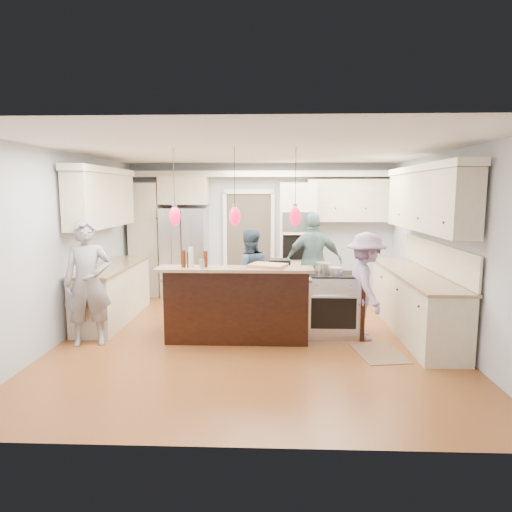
{
  "coord_description": "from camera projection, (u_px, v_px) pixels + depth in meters",
  "views": [
    {
      "loc": [
        0.26,
        -6.54,
        2.12
      ],
      "look_at": [
        0.0,
        0.35,
        1.15
      ],
      "focal_mm": 32.0,
      "sensor_mm": 36.0,
      "label": 1
    }
  ],
  "objects": [
    {
      "name": "floor_rug",
      "position": [
        379.0,
        353.0,
        6.04
      ],
      "size": [
        0.7,
        0.91,
        0.01
      ],
      "primitive_type": "cube",
      "rotation": [
        0.0,
        0.0,
        0.17
      ],
      "color": "#7F6145",
      "rests_on": "ground"
    },
    {
      "name": "cutting_board",
      "position": [
        268.0,
        265.0,
        6.15
      ],
      "size": [
        0.56,
        0.48,
        0.04
      ],
      "primitive_type": "cube",
      "rotation": [
        0.0,
        0.0,
        -0.36
      ],
      "color": "tan",
      "rests_on": "kitchen_island"
    },
    {
      "name": "person_far_left",
      "position": [
        249.0,
        275.0,
        7.52
      ],
      "size": [
        0.87,
        0.76,
        1.54
      ],
      "primitive_type": "imported",
      "rotation": [
        0.0,
        0.0,
        3.41
      ],
      "color": "#2E435A",
      "rests_on": "ground"
    },
    {
      "name": "pot_small",
      "position": [
        336.0,
        271.0,
        6.69
      ],
      "size": [
        0.21,
        0.21,
        0.1
      ],
      "primitive_type": "cylinder",
      "color": "#B7B7BC",
      "rests_on": "island_range"
    },
    {
      "name": "room_shell",
      "position": [
        255.0,
        213.0,
        6.53
      ],
      "size": [
        5.54,
        6.04,
        2.72
      ],
      "color": "#B2BCC6",
      "rests_on": "ground"
    },
    {
      "name": "water_bottle",
      "position": [
        191.0,
        257.0,
        6.06
      ],
      "size": [
        0.08,
        0.08,
        0.27
      ],
      "primitive_type": "cylinder",
      "rotation": [
        0.0,
        0.0,
        -0.4
      ],
      "color": "silver",
      "rests_on": "kitchen_island"
    },
    {
      "name": "kitchen_island",
      "position": [
        239.0,
        303.0,
        6.79
      ],
      "size": [
        2.1,
        1.46,
        1.12
      ],
      "color": "black",
      "rests_on": "ground"
    },
    {
      "name": "person_far_right",
      "position": [
        314.0,
        262.0,
        8.2
      ],
      "size": [
        1.06,
        0.5,
        1.76
      ],
      "primitive_type": "imported",
      "rotation": [
        0.0,
        0.0,
        3.21
      ],
      "color": "slate",
      "rests_on": "ground"
    },
    {
      "name": "oven_column",
      "position": [
        297.0,
        240.0,
        9.23
      ],
      "size": [
        0.72,
        0.69,
        2.3
      ],
      "color": "beige",
      "rests_on": "ground"
    },
    {
      "name": "left_cabinets",
      "position": [
        109.0,
        257.0,
        7.52
      ],
      "size": [
        0.64,
        2.3,
        2.51
      ],
      "color": "beige",
      "rests_on": "ground"
    },
    {
      "name": "pot_large",
      "position": [
        323.0,
        267.0,
        6.94
      ],
      "size": [
        0.23,
        0.23,
        0.14
      ],
      "primitive_type": "cylinder",
      "color": "#B7B7BC",
      "rests_on": "island_range"
    },
    {
      "name": "right_counter_run",
      "position": [
        419.0,
        264.0,
        6.84
      ],
      "size": [
        0.64,
        3.1,
        2.51
      ],
      "color": "beige",
      "rests_on": "ground"
    },
    {
      "name": "person_range_side",
      "position": [
        366.0,
        286.0,
        6.57
      ],
      "size": [
        0.65,
        1.04,
        1.55
      ],
      "primitive_type": "imported",
      "rotation": [
        0.0,
        0.0,
        1.65
      ],
      "color": "#9179A3",
      "rests_on": "ground"
    },
    {
      "name": "pendant_lights",
      "position": [
        235.0,
        216.0,
        6.03
      ],
      "size": [
        1.75,
        0.15,
        1.03
      ],
      "color": "black",
      "rests_on": "ground"
    },
    {
      "name": "island_range",
      "position": [
        333.0,
        304.0,
        6.82
      ],
      "size": [
        0.82,
        0.71,
        0.92
      ],
      "color": "#B7B7BC",
      "rests_on": "ground"
    },
    {
      "name": "drink_can",
      "position": [
        202.0,
        264.0,
        6.03
      ],
      "size": [
        0.08,
        0.08,
        0.12
      ],
      "primitive_type": "cylinder",
      "rotation": [
        0.0,
        0.0,
        0.25
      ],
      "color": "#B7B7BC",
      "rests_on": "kitchen_island"
    },
    {
      "name": "back_upper_cabinets",
      "position": [
        224.0,
        214.0,
        9.31
      ],
      "size": [
        5.3,
        0.61,
        2.54
      ],
      "color": "beige",
      "rests_on": "ground"
    },
    {
      "name": "person_bar_end",
      "position": [
        88.0,
        283.0,
        6.3
      ],
      "size": [
        0.73,
        0.58,
        1.75
      ],
      "primitive_type": "imported",
      "rotation": [
        0.0,
        0.0,
        0.28
      ],
      "color": "gray",
      "rests_on": "ground"
    },
    {
      "name": "beer_bottle_c",
      "position": [
        189.0,
        259.0,
        6.09
      ],
      "size": [
        0.05,
        0.05,
        0.21
      ],
      "primitive_type": "cylinder",
      "rotation": [
        0.0,
        0.0,
        -0.02
      ],
      "color": "#42190B",
      "rests_on": "kitchen_island"
    },
    {
      "name": "beer_bottle_a",
      "position": [
        183.0,
        259.0,
        6.09
      ],
      "size": [
        0.08,
        0.08,
        0.23
      ],
      "primitive_type": "cylinder",
      "rotation": [
        0.0,
        0.0,
        -0.4
      ],
      "color": "#42190B",
      "rests_on": "kitchen_island"
    },
    {
      "name": "refrigerator",
      "position": [
        185.0,
        252.0,
        9.33
      ],
      "size": [
        0.9,
        0.7,
        1.8
      ],
      "primitive_type": "cube",
      "color": "#B7B7BC",
      "rests_on": "ground"
    },
    {
      "name": "beer_bottle_b",
      "position": [
        206.0,
        259.0,
        6.12
      ],
      "size": [
        0.07,
        0.07,
        0.22
      ],
      "primitive_type": "cylinder",
      "rotation": [
        0.0,
        0.0,
        -0.29
      ],
      "color": "#42190B",
      "rests_on": "kitchen_island"
    },
    {
      "name": "ground_plane",
      "position": [
        255.0,
        336.0,
        6.78
      ],
      "size": [
        6.0,
        6.0,
        0.0
      ],
      "primitive_type": "plane",
      "color": "#945628",
      "rests_on": "ground"
    }
  ]
}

